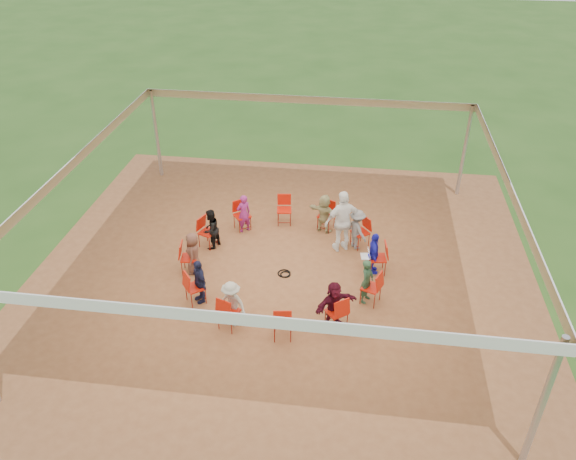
# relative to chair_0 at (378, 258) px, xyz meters

# --- Properties ---
(ground) EXTENTS (80.00, 80.00, 0.00)m
(ground) POSITION_rel_chair_0_xyz_m (-2.42, -0.33, -0.45)
(ground) COLOR #284E18
(ground) RESTS_ON ground
(dirt_patch) EXTENTS (13.00, 13.00, 0.00)m
(dirt_patch) POSITION_rel_chair_0_xyz_m (-2.42, -0.33, -0.44)
(dirt_patch) COLOR brown
(dirt_patch) RESTS_ON ground
(tent) EXTENTS (10.33, 10.33, 3.00)m
(tent) POSITION_rel_chair_0_xyz_m (-2.42, -0.33, 1.92)
(tent) COLOR #B2B2B7
(tent) RESTS_ON ground
(chair_0) EXTENTS (0.49, 0.48, 0.90)m
(chair_0) POSITION_rel_chair_0_xyz_m (0.00, 0.00, 0.00)
(chair_0) COLOR red
(chair_0) RESTS_ON ground
(chair_1) EXTENTS (0.61, 0.60, 0.90)m
(chair_1) POSITION_rel_chair_0_xyz_m (-0.49, 1.17, 0.00)
(chair_1) COLOR red
(chair_1) RESTS_ON ground
(chair_2) EXTENTS (0.56, 0.57, 0.90)m
(chair_2) POSITION_rel_chair_0_xyz_m (-1.49, 1.93, 0.00)
(chair_2) COLOR red
(chair_2) RESTS_ON ground
(chair_3) EXTENTS (0.48, 0.49, 0.90)m
(chair_3) POSITION_rel_chair_0_xyz_m (-2.75, 2.09, 0.00)
(chair_3) COLOR red
(chair_3) RESTS_ON ground
(chair_4) EXTENTS (0.60, 0.61, 0.90)m
(chair_4) POSITION_rel_chair_0_xyz_m (-3.91, 1.60, 0.00)
(chair_4) COLOR red
(chair_4) RESTS_ON ground
(chair_5) EXTENTS (0.57, 0.56, 0.90)m
(chair_5) POSITION_rel_chair_0_xyz_m (-4.68, 0.60, 0.00)
(chair_5) COLOR red
(chair_5) RESTS_ON ground
(chair_6) EXTENTS (0.49, 0.48, 0.90)m
(chair_6) POSITION_rel_chair_0_xyz_m (-4.84, -0.66, 0.00)
(chair_6) COLOR red
(chair_6) RESTS_ON ground
(chair_7) EXTENTS (0.61, 0.60, 0.90)m
(chair_7) POSITION_rel_chair_0_xyz_m (-4.35, -1.82, 0.00)
(chair_7) COLOR red
(chair_7) RESTS_ON ground
(chair_8) EXTENTS (0.56, 0.57, 0.90)m
(chair_8) POSITION_rel_chair_0_xyz_m (-3.34, -2.59, 0.00)
(chair_8) COLOR red
(chair_8) RESTS_ON ground
(chair_9) EXTENTS (0.48, 0.49, 0.90)m
(chair_9) POSITION_rel_chair_0_xyz_m (-2.09, -2.75, 0.00)
(chair_9) COLOR red
(chair_9) RESTS_ON ground
(chair_10) EXTENTS (0.60, 0.61, 0.90)m
(chair_10) POSITION_rel_chair_0_xyz_m (-0.92, -2.26, 0.00)
(chair_10) COLOR red
(chair_10) RESTS_ON ground
(chair_11) EXTENTS (0.57, 0.56, 0.90)m
(chair_11) POSITION_rel_chair_0_xyz_m (-0.16, -1.25, 0.00)
(chair_11) COLOR red
(chair_11) RESTS_ON ground
(person_seated_0) EXTENTS (0.44, 0.73, 1.18)m
(person_seated_0) POSITION_rel_chair_0_xyz_m (-0.12, -0.02, 0.14)
(person_seated_0) COLOR #1D1DB4
(person_seated_0) RESTS_ON ground
(person_seated_1) EXTENTS (0.76, 0.83, 1.18)m
(person_seated_1) POSITION_rel_chair_0_xyz_m (-0.58, 1.09, 0.14)
(person_seated_1) COLOR slate
(person_seated_1) RESTS_ON ground
(person_seated_2) EXTENTS (1.16, 0.79, 1.18)m
(person_seated_2) POSITION_rel_chair_0_xyz_m (-1.54, 1.82, 0.14)
(person_seated_2) COLOR tan
(person_seated_2) RESTS_ON ground
(person_seated_3) EXTENTS (0.51, 0.49, 1.18)m
(person_seated_3) POSITION_rel_chair_0_xyz_m (-3.84, 1.51, 0.14)
(person_seated_3) COLOR #8A206D
(person_seated_3) RESTS_ON ground
(person_seated_4) EXTENTS (0.52, 0.65, 1.18)m
(person_seated_4) POSITION_rel_chair_0_xyz_m (-4.57, 0.55, 0.14)
(person_seated_4) COLOR black
(person_seated_4) RESTS_ON ground
(person_seated_5) EXTENTS (0.40, 0.61, 1.18)m
(person_seated_5) POSITION_rel_chair_0_xyz_m (-4.72, -0.64, 0.14)
(person_seated_5) COLOR brown
(person_seated_5) RESTS_ON ground
(person_seated_6) EXTENTS (0.70, 0.76, 1.18)m
(person_seated_6) POSITION_rel_chair_0_xyz_m (-4.25, -1.75, 0.14)
(person_seated_6) COLOR #1D2140
(person_seated_6) RESTS_ON ground
(person_seated_7) EXTENTS (0.85, 0.64, 1.18)m
(person_seated_7) POSITION_rel_chair_0_xyz_m (-3.30, -2.48, 0.14)
(person_seated_7) COLOR #A5A394
(person_seated_7) RESTS_ON ground
(person_seated_8) EXTENTS (1.11, 0.99, 1.18)m
(person_seated_8) POSITION_rel_chair_0_xyz_m (-1.00, -2.16, 0.14)
(person_seated_8) COLOR #3F0A18
(person_seated_8) RESTS_ON ground
(person_seated_9) EXTENTS (0.42, 0.50, 1.18)m
(person_seated_9) POSITION_rel_chair_0_xyz_m (-0.27, -1.21, 0.14)
(person_seated_9) COLOR #25452C
(person_seated_9) RESTS_ON ground
(standing_person) EXTENTS (1.18, 0.96, 1.80)m
(standing_person) POSITION_rel_chair_0_xyz_m (-0.97, 0.95, 0.46)
(standing_person) COLOR white
(standing_person) RESTS_ON ground
(cable_coil) EXTENTS (0.39, 0.39, 0.03)m
(cable_coil) POSITION_rel_chair_0_xyz_m (-2.38, -0.43, -0.43)
(cable_coil) COLOR black
(cable_coil) RESTS_ON ground
(laptop) EXTENTS (0.28, 0.34, 0.21)m
(laptop) POSITION_rel_chair_0_xyz_m (-0.28, -0.04, 0.11)
(laptop) COLOR #B7B7BC
(laptop) RESTS_ON ground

